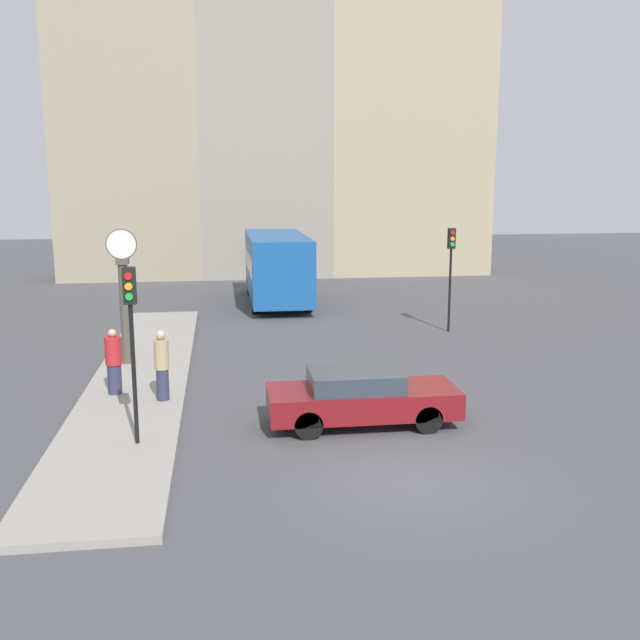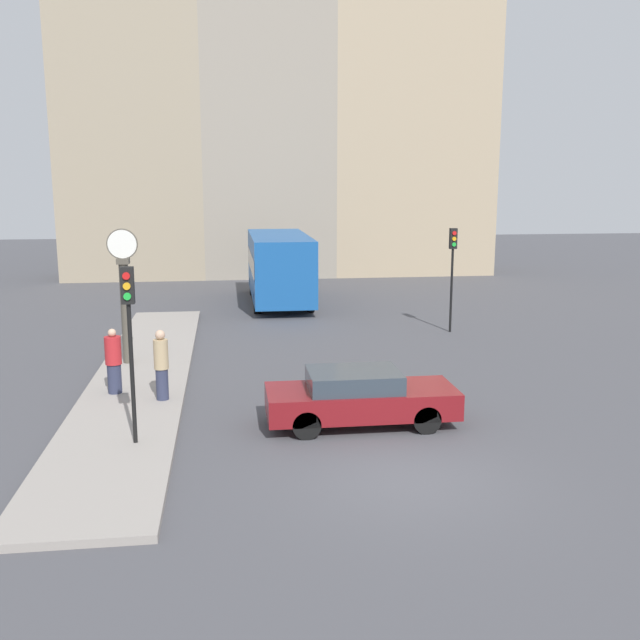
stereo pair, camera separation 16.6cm
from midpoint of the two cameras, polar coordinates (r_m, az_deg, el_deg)
name	(u,v)px [view 2 (the right image)]	position (r m, az deg, el deg)	size (l,w,h in m)	color
ground_plane	(406,477)	(14.19, 7.20, -12.38)	(120.00, 120.00, 0.00)	#47474C
sidewalk_corner	(142,376)	(21.32, -13.82, -4.34)	(2.66, 19.74, 0.15)	gray
building_row	(278,123)	(43.59, -3.23, 15.45)	(25.23, 5.00, 18.69)	gray
sedan_car	(359,397)	(16.71, 3.46, -6.16)	(4.41, 1.73, 1.32)	maroon
bus_distant	(279,265)	(33.10, -3.13, 4.44)	(2.63, 8.11, 3.18)	#195199
traffic_light_near	(129,318)	(15.15, -14.72, 0.12)	(0.26, 0.24, 3.76)	black
traffic_light_far	(453,258)	(27.01, 10.73, 4.87)	(0.26, 0.24, 3.90)	black
street_clock	(125,295)	(22.21, -15.14, 1.91)	(0.91, 0.37, 4.08)	#4C473D
pedestrian_red_top	(114,362)	(19.33, -15.95, -3.21)	(0.42, 0.42, 1.72)	#2D334C
pedestrian_tan_coat	(161,365)	(18.44, -12.32, -3.52)	(0.37, 0.37, 1.81)	#2D334C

